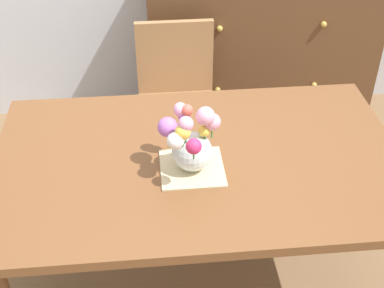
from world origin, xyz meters
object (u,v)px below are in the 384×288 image
dining_table (199,173)px  chair_far (177,94)px  dresser (260,52)px  flower_vase (190,142)px

dining_table → chair_far: size_ratio=1.82×
dresser → flower_vase: bearing=-112.4°
dresser → flower_vase: flower_vase is taller
flower_vase → dresser: bearing=67.6°
flower_vase → dining_table: bearing=59.8°
dining_table → chair_far: (-0.03, 0.85, -0.13)m
chair_far → flower_vase: (-0.01, -0.91, 0.35)m
chair_far → flower_vase: size_ratio=3.25×
chair_far → flower_vase: 0.98m
dining_table → chair_far: 0.86m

